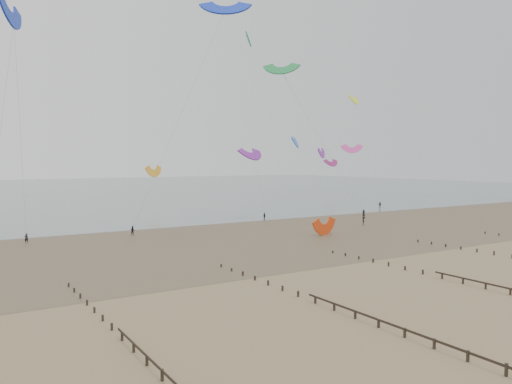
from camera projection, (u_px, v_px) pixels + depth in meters
ground at (374, 272)px, 58.77m from camera, size 500.00×500.00×0.00m
sea_and_shore at (211, 237)px, 85.71m from camera, size 500.00×665.00×0.03m
kitesurfer_lead at (26, 238)px, 79.89m from camera, size 0.57×0.38×1.56m
kitesurfers at (300, 217)px, 109.67m from camera, size 99.35×27.49×1.85m
grounded_kite at (325, 235)px, 88.71m from camera, size 6.96×6.09×3.24m
kites_airborne at (88, 127)px, 125.46m from camera, size 240.38×113.82×42.60m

